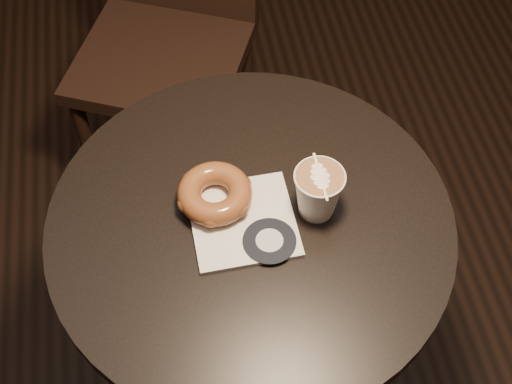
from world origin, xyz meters
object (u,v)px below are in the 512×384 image
at_px(cafe_table, 251,276).
at_px(latte_cup, 318,193).
at_px(doughnut, 215,194).
at_px(pastry_bag, 243,221).

distance_m(cafe_table, latte_cup, 0.27).
height_order(cafe_table, doughnut, doughnut).
height_order(pastry_bag, doughnut, doughnut).
distance_m(doughnut, latte_cup, 0.18).
xyz_separation_m(cafe_table, doughnut, (-0.05, 0.04, 0.23)).
distance_m(pastry_bag, doughnut, 0.07).
bearing_deg(pastry_bag, doughnut, 128.79).
xyz_separation_m(doughnut, latte_cup, (0.17, -0.04, 0.02)).
relative_size(pastry_bag, doughnut, 1.35).
bearing_deg(cafe_table, latte_cup, 0.52).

